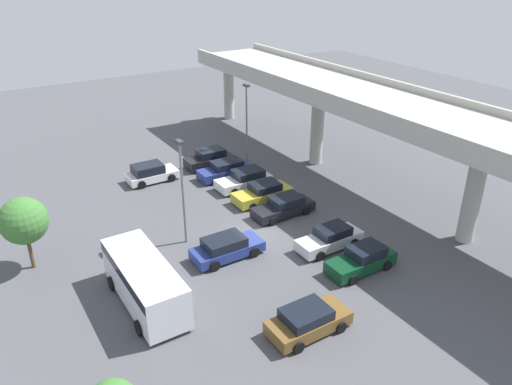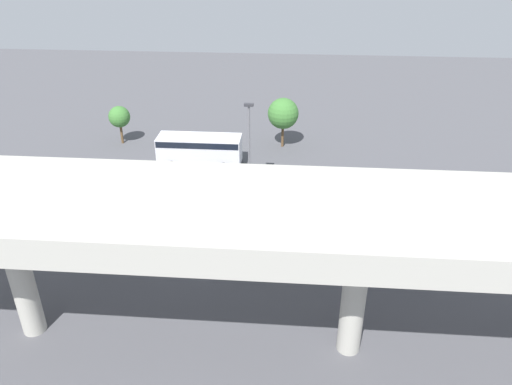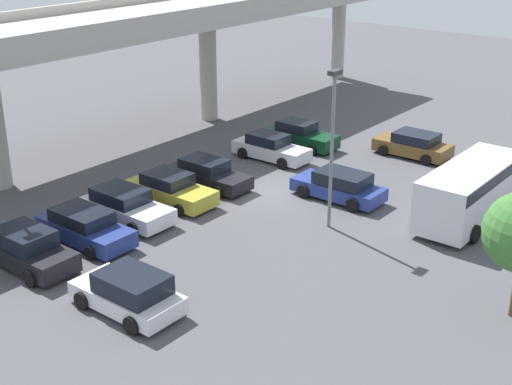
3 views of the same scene
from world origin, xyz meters
name	(u,v)px [view 3 (image 3 of 3)]	position (x,y,z in m)	size (l,w,h in m)	color
ground_plane	(273,193)	(0.00, 0.00, 0.00)	(105.87, 105.87, 0.00)	#4C4C51
highway_overpass	(111,32)	(0.00, 11.85, 7.03)	(50.58, 7.49, 8.38)	#ADAAA0
parked_car_0	(129,292)	(-12.47, -2.81, 0.76)	(2.26, 4.32, 1.58)	silver
parked_car_1	(85,227)	(-9.76, 3.04, 0.72)	(2.13, 4.75, 1.51)	navy
parked_car_2	(125,206)	(-7.07, 3.40, 0.73)	(2.21, 4.69, 1.54)	silver
parked_car_3	(170,189)	(-4.16, 3.33, 0.70)	(2.18, 4.77, 1.51)	gold
parked_car_4	(207,174)	(-1.35, 3.38, 0.68)	(2.05, 4.80, 1.46)	black
parked_car_5	(339,186)	(1.43, -3.09, 0.72)	(2.16, 4.70, 1.48)	navy
parked_car_6	(271,148)	(4.10, 3.32, 0.71)	(1.97, 4.68, 1.52)	silver
parked_car_7	(300,135)	(7.14, 3.34, 0.73)	(1.99, 4.58, 1.57)	#0C381E
parked_car_8	(413,145)	(9.83, -2.95, 0.70)	(2.21, 4.44, 1.46)	brown
parked_car_9	(28,250)	(-12.72, 2.98, 0.79)	(2.13, 4.34, 1.65)	black
shuttle_bus	(471,188)	(3.11, -9.21, 1.59)	(7.30, 2.78, 2.67)	silver
lamp_post_near_aisle	(332,137)	(-1.71, -4.51, 4.35)	(0.70, 0.35, 7.35)	slate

